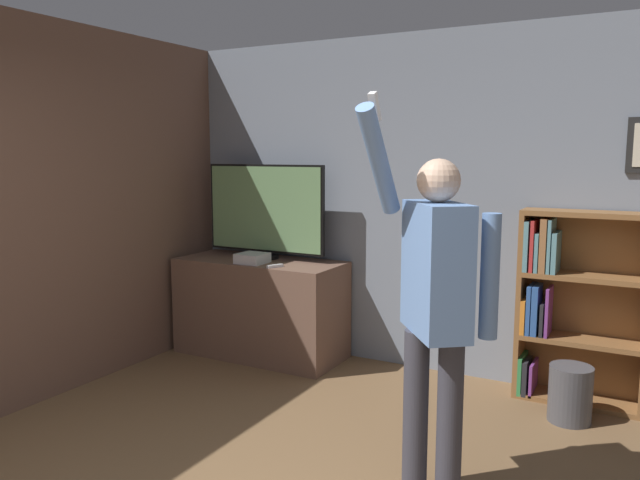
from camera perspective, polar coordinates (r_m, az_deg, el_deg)
wall_back at (r=5.10m, az=8.81°, el=3.27°), size 6.11×0.09×2.70m
wall_side_brick at (r=4.98m, az=-21.52°, el=2.68°), size 0.06×4.75×2.70m
tv_ledge at (r=5.49m, az=-5.45°, el=-6.18°), size 1.45×0.63×0.84m
television at (r=5.43m, az=-5.01°, el=2.72°), size 1.15×0.22×0.82m
game_console at (r=5.26m, az=-6.21°, el=-1.67°), size 0.23×0.23×0.08m
remote_loose at (r=5.06m, az=-4.14°, el=-2.38°), size 0.09×0.14×0.02m
bookshelf at (r=4.75m, az=21.79°, el=-5.39°), size 0.85×0.28×1.37m
person at (r=3.15m, az=10.48°, el=-5.01°), size 0.61×0.58×2.05m
waste_bin at (r=4.54m, az=21.91°, el=-12.91°), size 0.28×0.28×0.38m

